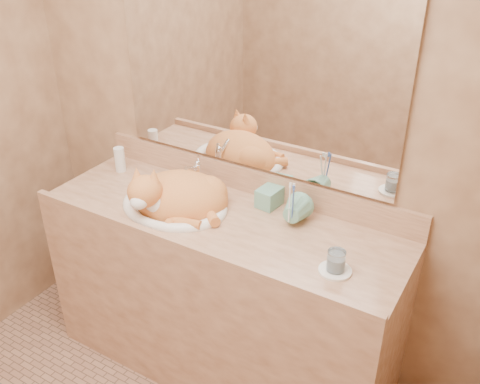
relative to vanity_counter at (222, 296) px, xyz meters
The scene contains 12 objects.
wall_back 0.87m from the vanity_counter, 90.00° to the left, with size 2.40×0.02×2.50m, color brown.
vanity_counter is the anchor object (origin of this frame).
mirror 1.00m from the vanity_counter, 90.00° to the left, with size 1.30×0.02×0.80m, color white.
sink_basin 0.55m from the vanity_counter, behind, with size 0.48×0.40×0.15m, color white, non-canonical shape.
faucet 0.57m from the vanity_counter, 143.58° to the left, with size 0.04×0.11×0.16m, color white, non-canonical shape.
cat 0.54m from the vanity_counter, behind, with size 0.42×0.34×0.23m, color #C8692E, non-canonical shape.
soap_dispenser 0.55m from the vanity_counter, 49.82° to the left, with size 0.09×0.09×0.19m, color #66A48D.
toothbrush_cup 0.57m from the vanity_counter, 15.67° to the left, with size 0.12×0.12×0.11m, color #66A48D.
toothbrushes 0.63m from the vanity_counter, 15.67° to the left, with size 0.03×0.03×0.21m, color white, non-canonical shape.
saucer 0.71m from the vanity_counter, ahead, with size 0.12×0.12×0.01m, color white.
water_glass 0.74m from the vanity_counter, ahead, with size 0.07×0.07×0.08m, color silver.
lotion_bottle 0.83m from the vanity_counter, 169.44° to the left, with size 0.05×0.05×0.12m, color white.
Camera 1 is at (1.05, -0.87, 2.06)m, focal length 40.00 mm.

